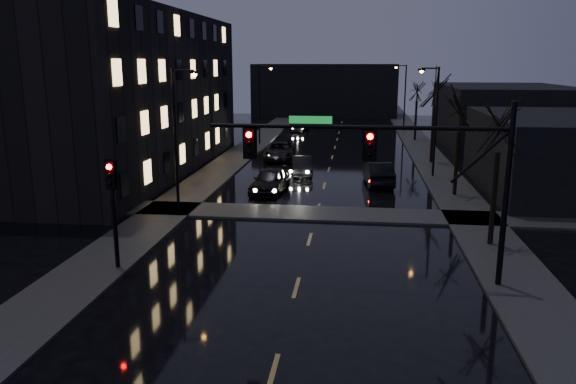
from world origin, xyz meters
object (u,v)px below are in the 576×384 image
(oncoming_car_b, at_px, (302,166))
(lead_car, at_px, (378,173))
(oncoming_car_d, at_px, (300,126))
(oncoming_car_a, at_px, (270,180))
(oncoming_car_c, at_px, (280,151))

(oncoming_car_b, height_order, lead_car, lead_car)
(oncoming_car_b, height_order, oncoming_car_d, oncoming_car_b)
(oncoming_car_d, bearing_deg, lead_car, -66.97)
(oncoming_car_b, distance_m, lead_car, 6.32)
(oncoming_car_a, height_order, oncoming_car_b, oncoming_car_a)
(oncoming_car_a, xyz_separation_m, oncoming_car_b, (1.47, 6.27, -0.14))
(oncoming_car_c, relative_size, oncoming_car_d, 1.25)
(oncoming_car_a, distance_m, oncoming_car_b, 6.44)
(oncoming_car_b, height_order, oncoming_car_c, oncoming_car_c)
(oncoming_car_a, bearing_deg, oncoming_car_d, 99.63)
(oncoming_car_a, bearing_deg, oncoming_car_c, 102.08)
(oncoming_car_a, bearing_deg, lead_car, 32.38)
(oncoming_car_a, relative_size, oncoming_car_b, 1.16)
(oncoming_car_b, relative_size, lead_car, 0.84)
(lead_car, bearing_deg, oncoming_car_b, -33.19)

